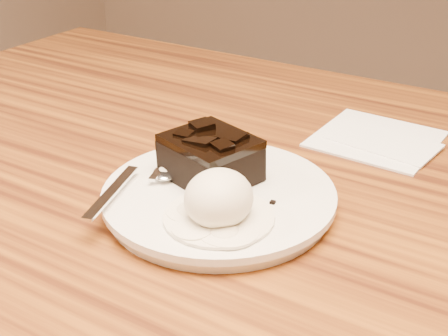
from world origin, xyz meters
The scene contains 9 objects.
plate centered at (0.04, -0.07, 0.76)m, with size 0.24×0.24×0.02m, color white.
brownie centered at (0.02, -0.05, 0.79)m, with size 0.09×0.08×0.04m, color black.
ice_cream_scoop centered at (0.07, -0.11, 0.79)m, with size 0.06×0.07×0.05m, color #ECE5C8.
melt_puddle centered at (0.07, -0.11, 0.77)m, with size 0.10×0.10×0.00m, color white.
spoon centered at (-0.02, -0.07, 0.77)m, with size 0.03×0.16×0.01m, color silver, non-canonical shape.
napkin centered at (0.12, 0.17, 0.75)m, with size 0.14×0.14×0.01m, color white.
crumb_a centered at (-0.02, -0.07, 0.77)m, with size 0.01×0.01×0.00m, color black.
crumb_b centered at (0.10, -0.06, 0.77)m, with size 0.01×0.01×0.00m, color black.
crumb_c centered at (0.03, -0.14, 0.77)m, with size 0.01×0.00×0.00m, color black.
Camera 1 is at (0.32, -0.51, 1.07)m, focal length 47.91 mm.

